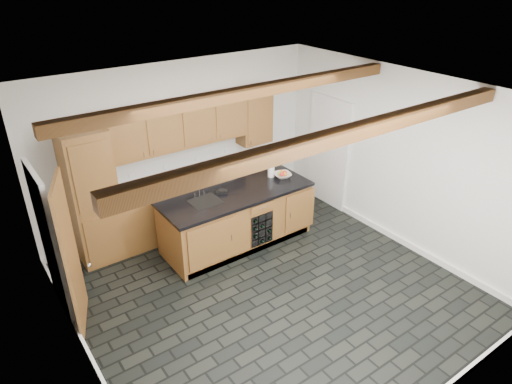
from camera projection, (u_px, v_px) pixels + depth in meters
ground at (270, 289)px, 6.48m from camera, size 5.00×5.00×0.00m
room_shell at (242, 181)px, 6.12m from camera, size 5.01×5.00×5.00m
back_cabinetry at (170, 179)px, 7.46m from camera, size 3.65×0.62×2.20m
island at (237, 218)px, 7.36m from camera, size 2.48×0.96×0.93m
faucet at (204, 199)px, 6.88m from camera, size 0.45×0.40×0.34m
kitchen_scale at (222, 192)px, 7.10m from camera, size 0.21×0.17×0.06m
fruit_bowl at (282, 175)px, 7.61m from camera, size 0.35×0.35×0.07m
fruit_cluster at (283, 173)px, 7.59m from camera, size 0.16×0.17×0.07m
paper_towel at (271, 171)px, 7.60m from camera, size 0.11×0.11×0.22m
mug at (120, 190)px, 7.10m from camera, size 0.12×0.12×0.10m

